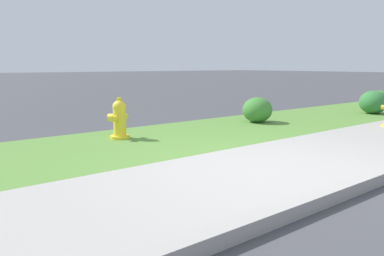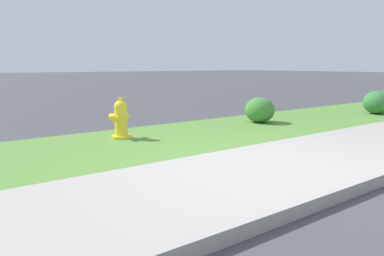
{
  "view_description": "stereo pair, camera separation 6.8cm",
  "coord_description": "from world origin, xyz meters",
  "px_view_note": "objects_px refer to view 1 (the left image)",
  "views": [
    {
      "loc": [
        -3.2,
        -2.77,
        1.17
      ],
      "look_at": [
        -0.38,
        0.86,
        0.4
      ],
      "focal_mm": 35.0,
      "sensor_mm": 36.0,
      "label": 1
    },
    {
      "loc": [
        -3.14,
        -2.81,
        1.17
      ],
      "look_at": [
        -0.38,
        0.86,
        0.4
      ],
      "focal_mm": 35.0,
      "sensor_mm": 36.0,
      "label": 2
    }
  ],
  "objects_px": {
    "fire_hydrant_mid_block": "(119,119)",
    "shrub_bush_near_lamp": "(379,99)",
    "shrub_bush_far_verge": "(373,102)",
    "shrub_bush_mid_verge": "(257,110)"
  },
  "relations": [
    {
      "from": "fire_hydrant_mid_block",
      "to": "shrub_bush_mid_verge",
      "type": "bearing_deg",
      "value": -33.56
    },
    {
      "from": "fire_hydrant_mid_block",
      "to": "shrub_bush_near_lamp",
      "type": "height_order",
      "value": "fire_hydrant_mid_block"
    },
    {
      "from": "shrub_bush_near_lamp",
      "to": "shrub_bush_far_verge",
      "type": "relative_size",
      "value": 0.87
    },
    {
      "from": "fire_hydrant_mid_block",
      "to": "shrub_bush_near_lamp",
      "type": "relative_size",
      "value": 1.15
    },
    {
      "from": "shrub_bush_near_lamp",
      "to": "shrub_bush_mid_verge",
      "type": "relative_size",
      "value": 0.94
    },
    {
      "from": "shrub_bush_near_lamp",
      "to": "shrub_bush_mid_verge",
      "type": "xyz_separation_m",
      "value": [
        -4.53,
        0.31,
        0.01
      ]
    },
    {
      "from": "shrub_bush_far_verge",
      "to": "shrub_bush_mid_verge",
      "type": "relative_size",
      "value": 1.08
    },
    {
      "from": "shrub_bush_mid_verge",
      "to": "shrub_bush_near_lamp",
      "type": "bearing_deg",
      "value": -3.92
    },
    {
      "from": "shrub_bush_far_verge",
      "to": "shrub_bush_mid_verge",
      "type": "bearing_deg",
      "value": 166.8
    },
    {
      "from": "fire_hydrant_mid_block",
      "to": "shrub_bush_mid_verge",
      "type": "distance_m",
      "value": 3.05
    }
  ]
}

